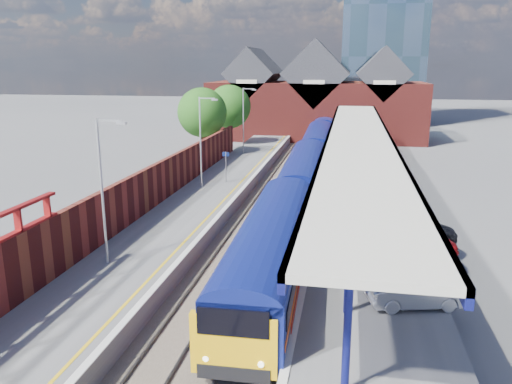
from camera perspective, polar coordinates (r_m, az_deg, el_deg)
ground at (r=46.41m, az=4.39°, el=1.39°), size 240.00×240.00×0.00m
ballast_bed at (r=36.79m, az=2.67°, el=-1.98°), size 6.00×76.00×0.06m
rails at (r=36.77m, az=2.68°, el=-1.85°), size 4.51×76.00×0.14m
left_platform at (r=37.78m, az=-5.61°, el=-0.86°), size 5.00×76.00×1.00m
right_platform at (r=36.37m, az=12.09°, el=-1.72°), size 6.00×76.00×1.00m
coping_left at (r=37.07m, az=-2.14°, el=-0.26°), size 0.30×76.00×0.05m
coping_right at (r=36.25m, az=7.63°, el=-0.71°), size 0.30×76.00×0.05m
yellow_line at (r=37.21m, az=-3.04°, el=-0.24°), size 0.14×76.00×0.01m
train at (r=47.32m, az=6.44°, el=4.21°), size 3.20×65.96×3.45m
canopy at (r=37.30m, az=11.61°, el=6.17°), size 4.50×52.00×4.48m
lamp_post_b at (r=24.36m, az=-16.97°, el=1.00°), size 1.48×0.18×7.00m
lamp_post_c at (r=39.00m, az=-6.18°, el=6.34°), size 1.48×0.18×7.00m
lamp_post_d at (r=54.42m, az=-1.32°, el=8.66°), size 1.48×0.18×7.00m
platform_sign at (r=40.92m, az=-3.46°, el=3.51°), size 0.55×0.08×2.50m
brick_wall at (r=32.28m, az=-13.31°, el=-0.22°), size 0.35×50.00×3.86m
station_building at (r=73.31m, az=6.92°, el=10.37°), size 30.00×12.12×13.78m
glass_tower at (r=95.65m, az=14.51°, el=19.79°), size 14.20×14.20×40.30m
tree_near at (r=53.34m, az=-6.04°, el=8.86°), size 5.20×5.20×8.10m
tree_far at (r=60.78m, az=-2.96°, el=9.58°), size 5.20×5.20×8.10m
parked_car_red at (r=26.42m, az=17.90°, el=-5.54°), size 4.19×2.17×1.36m
parked_car_silver at (r=21.11m, az=17.82°, el=-10.78°), size 4.05×2.28×1.26m
parked_car_dark at (r=28.72m, az=17.53°, el=-3.94°), size 4.67×1.97×1.35m
parked_car_blue at (r=39.38m, az=14.84°, el=1.04°), size 4.90×3.24×1.25m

